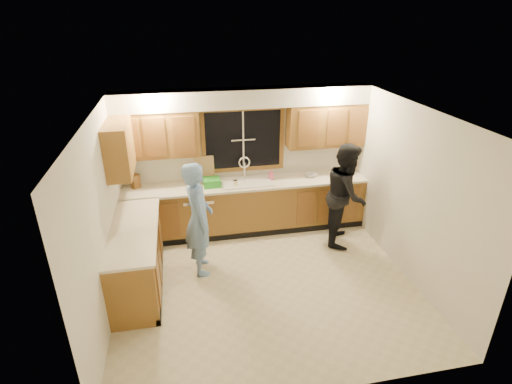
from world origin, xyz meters
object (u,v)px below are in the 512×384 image
sink (246,185)px  woman (346,194)px  dishwasher (199,213)px  man (199,219)px  bowl (311,175)px  soap_bottle (271,175)px  knife_block (136,181)px  dish_crate (212,182)px  stove (134,282)px

sink → woman: 1.69m
dishwasher → man: bearing=-92.4°
man → bowl: size_ratio=7.93×
man → soap_bottle: bearing=-53.7°
knife_block → bowl: 3.03m
man → dish_crate: 1.10m
dish_crate → bowl: bearing=2.5°
dishwasher → soap_bottle: size_ratio=4.50×
man → bowl: 2.36m
sink → bowl: bearing=2.6°
dish_crate → woman: bearing=-17.2°
dishwasher → stove: bearing=-117.7°
knife_block → dish_crate: (1.25, -0.17, -0.05)m
dishwasher → soap_bottle: bearing=2.7°
dish_crate → bowl: (1.78, 0.08, -0.04)m
knife_block → stove: bearing=-128.8°
sink → soap_bottle: size_ratio=4.72×
bowl → sink: bearing=-177.4°
sink → bowl: (1.18, 0.05, 0.08)m
stove → bowl: size_ratio=4.09×
stove → man: (0.91, 0.75, 0.42)m
dishwasher → knife_block: bearing=170.9°
knife_block → soap_bottle: bearing=-42.7°
man → woman: (2.44, 0.39, -0.01)m
stove → man: man is taller
stove → bowl: bearing=32.2°
dishwasher → dish_crate: size_ratio=2.94×
man → knife_block: bearing=34.6°
man → soap_bottle: 1.75m
woman → man: bearing=122.3°
man → dish_crate: size_ratio=6.26×
sink → man: size_ratio=0.49×
stove → soap_bottle: size_ratio=4.94×
sink → man: (-0.89, -1.07, 0.01)m
stove → dish_crate: 2.23m
dish_crate → bowl: size_ratio=1.27×
sink → man: bearing=-129.9°
woman → knife_block: 3.50m
stove → dish_crate: dish_crate is taller
knife_block → man: bearing=-92.2°
knife_block → dish_crate: bearing=-47.9°
man → stove: bearing=126.2°
dishwasher → dish_crate: 0.63m
dishwasher → bowl: size_ratio=3.73×
stove → woman: size_ratio=0.52×
woman → soap_bottle: woman is taller
dishwasher → dish_crate: bearing=-1.9°
dishwasher → soap_bottle: 1.43m
knife_block → sink: bearing=-44.8°
dishwasher → man: man is taller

